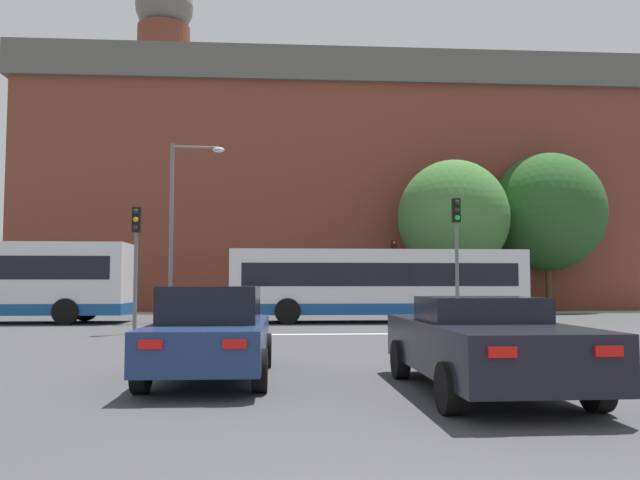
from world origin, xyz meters
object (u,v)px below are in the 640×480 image
(bus_crossing_lead, at_px, (377,284))
(traffic_light_far_right, at_px, (394,264))
(traffic_light_near_right, at_px, (457,242))
(traffic_light_near_left, at_px, (136,248))
(car_saloon_left, at_px, (212,332))
(pedestrian_waiting, at_px, (261,294))
(pedestrian_walking_west, at_px, (258,294))
(car_roadster_right, at_px, (483,343))
(pedestrian_walking_east, at_px, (438,292))
(street_lamp_junction, at_px, (181,212))

(bus_crossing_lead, relative_size, traffic_light_far_right, 3.12)
(traffic_light_far_right, bearing_deg, traffic_light_near_right, -90.53)
(traffic_light_near_left, xyz_separation_m, traffic_light_near_right, (10.41, 0.34, 0.26))
(traffic_light_near_right, bearing_deg, bus_crossing_lead, 111.11)
(car_saloon_left, height_order, traffic_light_far_right, traffic_light_far_right)
(bus_crossing_lead, xyz_separation_m, traffic_light_near_right, (1.90, -4.91, 1.39))
(pedestrian_waiting, relative_size, pedestrian_walking_west, 0.98)
(car_saloon_left, distance_m, traffic_light_near_right, 12.16)
(pedestrian_waiting, bearing_deg, car_saloon_left, -114.11)
(car_roadster_right, height_order, pedestrian_walking_east, pedestrian_walking_east)
(pedestrian_walking_west, bearing_deg, pedestrian_waiting, -41.34)
(street_lamp_junction, relative_size, pedestrian_waiting, 4.33)
(traffic_light_near_right, bearing_deg, traffic_light_near_left, -178.14)
(car_roadster_right, xyz_separation_m, pedestrian_walking_west, (-4.04, 24.00, 0.30))
(traffic_light_near_right, height_order, street_lamp_junction, street_lamp_junction)
(traffic_light_far_right, bearing_deg, pedestrian_walking_west, 172.50)
(traffic_light_far_right, height_order, street_lamp_junction, street_lamp_junction)
(car_saloon_left, height_order, pedestrian_walking_west, pedestrian_walking_west)
(traffic_light_near_right, relative_size, pedestrian_walking_east, 2.38)
(car_saloon_left, bearing_deg, pedestrian_walking_east, 67.23)
(street_lamp_junction, height_order, pedestrian_walking_east, street_lamp_junction)
(pedestrian_waiting, bearing_deg, bus_crossing_lead, -78.28)
(car_saloon_left, bearing_deg, pedestrian_walking_west, 90.41)
(bus_crossing_lead, bearing_deg, car_saloon_left, 160.60)
(car_saloon_left, xyz_separation_m, pedestrian_walking_east, (9.70, 22.48, 0.33))
(street_lamp_junction, distance_m, pedestrian_walking_west, 8.71)
(traffic_light_far_right, bearing_deg, car_roadster_right, -97.50)
(street_lamp_junction, bearing_deg, car_saloon_left, -79.16)
(car_saloon_left, distance_m, bus_crossing_lead, 15.49)
(car_saloon_left, xyz_separation_m, pedestrian_waiting, (0.23, 21.55, 0.22))
(car_roadster_right, height_order, traffic_light_near_left, traffic_light_near_left)
(street_lamp_junction, xyz_separation_m, pedestrian_walking_east, (12.57, 7.50, -3.37))
(bus_crossing_lead, relative_size, pedestrian_walking_west, 6.86)
(car_roadster_right, xyz_separation_m, street_lamp_junction, (-6.98, 16.57, 3.75))
(bus_crossing_lead, distance_m, traffic_light_far_right, 7.24)
(car_roadster_right, distance_m, traffic_light_near_right, 11.86)
(car_saloon_left, distance_m, street_lamp_junction, 15.69)
(traffic_light_near_right, bearing_deg, traffic_light_far_right, 89.47)
(car_roadster_right, relative_size, traffic_light_near_left, 1.18)
(traffic_light_near_left, bearing_deg, bus_crossing_lead, 31.67)
(car_roadster_right, bearing_deg, traffic_light_near_right, 74.69)
(bus_crossing_lead, height_order, pedestrian_walking_west, bus_crossing_lead)
(pedestrian_walking_east, bearing_deg, car_saloon_left, 40.74)
(car_roadster_right, height_order, pedestrian_waiting, pedestrian_waiting)
(traffic_light_near_left, height_order, pedestrian_waiting, traffic_light_near_left)
(traffic_light_near_left, distance_m, street_lamp_junction, 5.92)
(car_roadster_right, relative_size, street_lamp_junction, 0.64)
(pedestrian_waiting, bearing_deg, traffic_light_far_right, -24.12)
(car_saloon_left, xyz_separation_m, pedestrian_walking_west, (0.07, 22.41, 0.24))
(car_saloon_left, xyz_separation_m, traffic_light_near_left, (-3.37, 9.34, 1.92))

